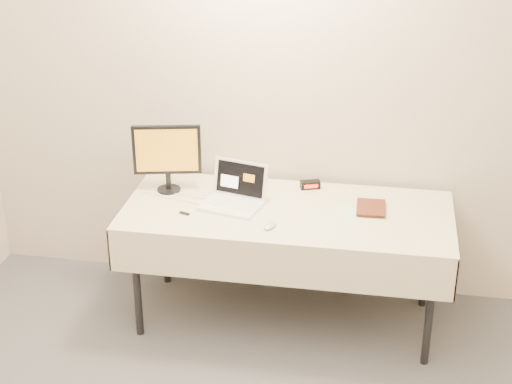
% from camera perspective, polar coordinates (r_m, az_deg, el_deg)
% --- Properties ---
extents(back_wall, '(4.00, 0.10, 2.70)m').
position_cam_1_polar(back_wall, '(4.63, 3.19, 8.00)').
color(back_wall, beige).
rests_on(back_wall, ground).
extents(table, '(1.86, 0.81, 0.74)m').
position_cam_1_polar(table, '(4.47, 2.28, -2.00)').
color(table, black).
rests_on(table, ground).
extents(laptop, '(0.39, 0.35, 0.23)m').
position_cam_1_polar(laptop, '(4.48, -1.55, -0.20)').
color(laptop, white).
rests_on(laptop, table).
extents(monitor, '(0.39, 0.17, 0.41)m').
position_cam_1_polar(monitor, '(4.60, -6.49, 2.84)').
color(monitor, black).
rests_on(monitor, table).
extents(book, '(0.16, 0.02, 0.22)m').
position_cam_1_polar(book, '(4.43, 7.40, 0.03)').
color(book, maroon).
rests_on(book, table).
extents(alarm_clock, '(0.13, 0.08, 0.05)m').
position_cam_1_polar(alarm_clock, '(4.69, 3.96, 0.53)').
color(alarm_clock, black).
rests_on(alarm_clock, table).
extents(clicker, '(0.08, 0.11, 0.02)m').
position_cam_1_polar(clicker, '(4.24, 1.02, -2.46)').
color(clicker, '#BDBDC0').
rests_on(clicker, table).
extents(paper_form, '(0.18, 0.28, 0.00)m').
position_cam_1_polar(paper_form, '(4.44, 6.72, -1.46)').
color(paper_form, '#C4ECBC').
rests_on(paper_form, table).
extents(usb_dongle, '(0.06, 0.04, 0.01)m').
position_cam_1_polar(usb_dongle, '(4.40, -5.22, -1.56)').
color(usb_dongle, black).
rests_on(usb_dongle, table).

